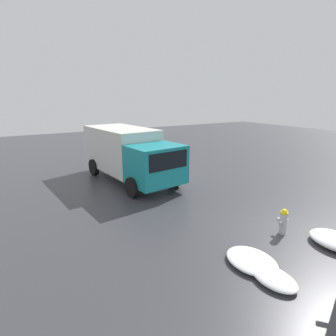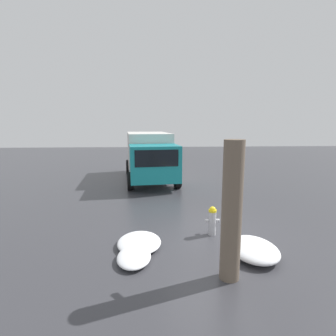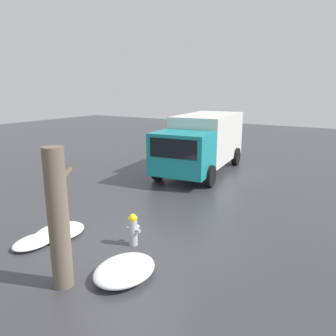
# 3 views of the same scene
# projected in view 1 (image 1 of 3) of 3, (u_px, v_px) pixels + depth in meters

# --- Properties ---
(ground_plane) EXTENTS (60.00, 60.00, 0.00)m
(ground_plane) POSITION_uv_depth(u_px,v_px,m) (282.00, 234.00, 8.42)
(ground_plane) COLOR #38383D
(fire_hydrant) EXTENTS (0.33, 0.42, 0.85)m
(fire_hydrant) POSITION_uv_depth(u_px,v_px,m) (283.00, 221.00, 8.31)
(fire_hydrant) COLOR #B7B7BC
(fire_hydrant) RESTS_ON ground_plane
(delivery_truck) EXTENTS (6.77, 3.18, 2.68)m
(delivery_truck) POSITION_uv_depth(u_px,v_px,m) (129.00, 152.00, 13.66)
(delivery_truck) COLOR teal
(delivery_truck) RESTS_ON ground_plane
(snow_pile_by_hydrant) EXTENTS (1.16, 0.80, 0.19)m
(snow_pile_by_hydrant) POSITION_uv_depth(u_px,v_px,m) (274.00, 278.00, 6.19)
(snow_pile_by_hydrant) COLOR white
(snow_pile_by_hydrant) RESTS_ON ground_plane
(snow_pile_curbside) EXTENTS (1.43, 1.15, 0.20)m
(snow_pile_curbside) POSITION_uv_depth(u_px,v_px,m) (252.00, 260.00, 6.86)
(snow_pile_curbside) COLOR white
(snow_pile_curbside) RESTS_ON ground_plane
(snow_pile_by_tree) EXTENTS (1.50, 1.18, 0.32)m
(snow_pile_by_tree) POSITION_uv_depth(u_px,v_px,m) (336.00, 241.00, 7.70)
(snow_pile_by_tree) COLOR white
(snow_pile_by_tree) RESTS_ON ground_plane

